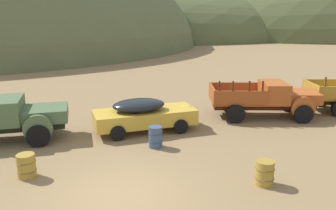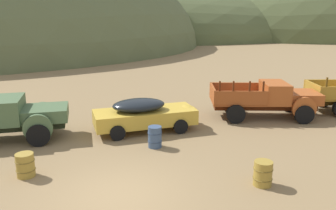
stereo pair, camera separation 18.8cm
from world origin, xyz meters
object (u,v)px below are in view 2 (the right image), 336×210
truck_oxide_orange (272,99)px  oil_drum_foreground (25,165)px  oil_drum_spare (263,173)px  truck_weathered_green (5,118)px  car_faded_yellow (148,114)px  oil_drum_by_truck (155,137)px

truck_oxide_orange → oil_drum_foreground: bearing=-144.7°
oil_drum_spare → truck_weathered_green: bearing=142.1°
car_faded_yellow → oil_drum_by_truck: size_ratio=5.66×
car_faded_yellow → oil_drum_spare: (2.39, -6.31, -0.41)m
oil_drum_by_truck → truck_weathered_green: bearing=156.9°
car_faded_yellow → oil_drum_by_truck: 2.20m
oil_drum_spare → oil_drum_foreground: bearing=159.8°
truck_weathered_green → car_faded_yellow: truck_weathered_green is taller
oil_drum_by_truck → oil_drum_spare: oil_drum_by_truck is taller
truck_oxide_orange → oil_drum_spare: bearing=-106.8°
truck_weathered_green → oil_drum_spare: truck_weathered_green is taller
truck_oxide_orange → oil_drum_foreground: 12.55m
truck_oxide_orange → oil_drum_by_truck: (-7.04, -2.54, -0.55)m
truck_oxide_orange → oil_drum_foreground: (-11.90, -3.95, -0.59)m
oil_drum_foreground → oil_drum_by_truck: size_ratio=0.92×
truck_weathered_green → car_faded_yellow: size_ratio=1.25×
truck_oxide_orange → truck_weathered_green: bearing=-163.3°
truck_weathered_green → oil_drum_foreground: 4.22m
car_faded_yellow → oil_drum_spare: size_ratio=6.15×
car_faded_yellow → oil_drum_foreground: 6.19m
oil_drum_foreground → oil_drum_spare: bearing=-20.2°
oil_drum_foreground → car_faded_yellow: bearing=35.3°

